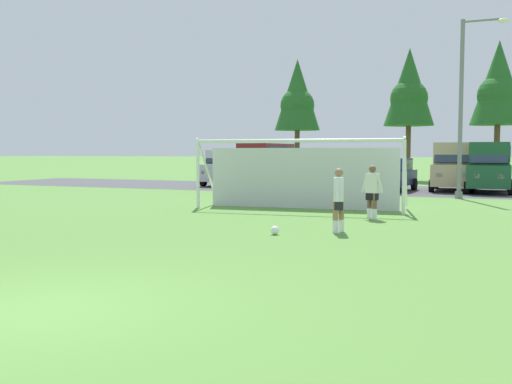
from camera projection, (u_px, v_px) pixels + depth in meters
ground_plane at (338, 207)px, 21.17m from camera, size 400.00×400.00×0.00m
parking_lot_strip at (387, 190)px, 30.71m from camera, size 52.00×8.40×0.01m
soccer_ball at (275, 230)px, 14.13m from camera, size 0.22×0.22×0.22m
soccer_goal at (300, 173)px, 20.48m from camera, size 7.56×2.59×2.57m
player_striker_near at (339, 200)px, 14.52m from camera, size 0.34×0.75×1.64m
player_midfield_center at (372, 192)px, 17.42m from camera, size 0.72×0.30×1.64m
parked_car_slot_far_left at (228, 167)px, 34.93m from camera, size 2.34×4.70×2.16m
parked_car_slot_left at (266, 164)px, 32.66m from camera, size 2.39×4.90×2.52m
parked_car_slot_center_left at (334, 173)px, 31.47m from camera, size 2.04×4.20×1.72m
parked_car_slot_center at (392, 174)px, 29.69m from camera, size 2.27×4.32×1.72m
parked_car_slot_center_right at (454, 165)px, 30.08m from camera, size 2.25×4.82×2.52m
parked_car_slot_right at (489, 166)px, 28.69m from camera, size 2.22×4.81×2.52m
tree_left_edge at (297, 97)px, 40.63m from camera, size 3.24×3.24×8.63m
tree_mid_left at (409, 90)px, 40.54m from camera, size 3.53×3.53×9.40m
tree_center_back at (499, 86)px, 35.81m from camera, size 3.39×3.39×9.04m
street_lamp at (465, 107)px, 24.73m from camera, size 2.00×0.32×7.75m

